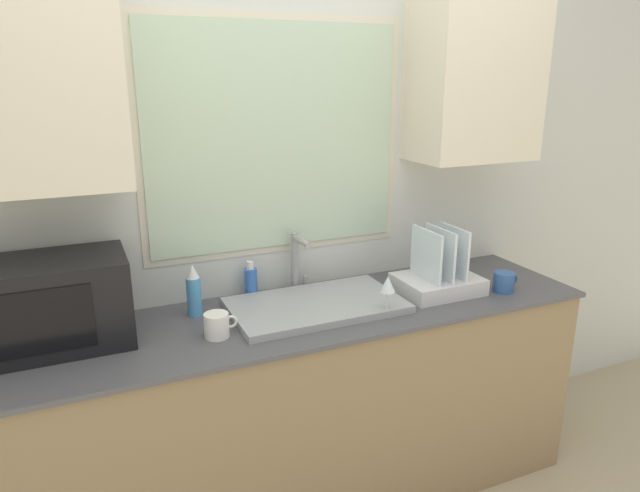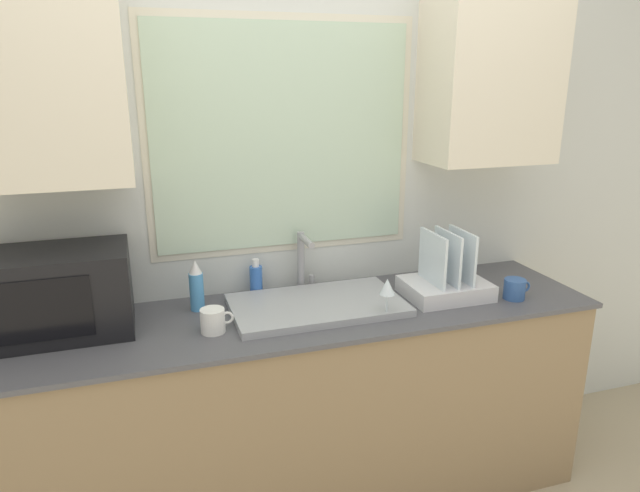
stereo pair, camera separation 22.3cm
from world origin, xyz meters
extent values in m
cube|color=#8C7251|center=(0.00, 0.30, 0.44)|extent=(2.41, 0.59, 0.88)
cube|color=#4C4C51|center=(0.00, 0.30, 0.89)|extent=(2.44, 0.62, 0.02)
cube|color=silver|center=(0.00, 0.62, 1.30)|extent=(6.00, 0.06, 2.60)
cube|color=beige|center=(0.00, 0.59, 1.57)|extent=(1.15, 0.01, 0.99)
cube|color=#B2CCB2|center=(0.00, 0.59, 1.57)|extent=(1.09, 0.01, 0.93)
cube|color=beige|center=(-0.88, 0.43, 1.85)|extent=(0.55, 0.32, 0.80)
cube|color=beige|center=(0.88, 0.43, 1.85)|extent=(0.55, 0.32, 0.80)
cube|color=#9EA0A5|center=(0.06, 0.31, 0.92)|extent=(0.70, 0.41, 0.03)
cylinder|color=#99999E|center=(0.06, 0.54, 1.03)|extent=(0.03, 0.03, 0.26)
cylinder|color=#99999E|center=(0.06, 0.46, 1.15)|extent=(0.03, 0.16, 0.03)
cylinder|color=#99999E|center=(0.11, 0.54, 0.93)|extent=(0.02, 0.02, 0.06)
cube|color=black|center=(-0.91, 0.39, 1.06)|extent=(0.51, 0.33, 0.32)
cube|color=black|center=(-0.95, 0.22, 1.06)|extent=(0.33, 0.01, 0.22)
cube|color=silver|center=(0.63, 0.27, 0.94)|extent=(0.35, 0.27, 0.07)
cube|color=silver|center=(0.56, 0.27, 1.08)|extent=(0.01, 0.22, 0.22)
cube|color=silver|center=(0.63, 0.27, 1.08)|extent=(0.01, 0.22, 0.22)
cube|color=silver|center=(0.70, 0.27, 1.08)|extent=(0.01, 0.22, 0.22)
cylinder|color=#4C99D8|center=(-0.41, 0.45, 0.98)|extent=(0.06, 0.06, 0.16)
cone|color=silver|center=(-0.41, 0.45, 1.09)|extent=(0.05, 0.05, 0.06)
cylinder|color=blue|center=(-0.15, 0.54, 0.96)|extent=(0.06, 0.06, 0.13)
cylinder|color=white|center=(-0.15, 0.54, 1.05)|extent=(0.03, 0.03, 0.03)
cylinder|color=white|center=(-0.38, 0.21, 0.95)|extent=(0.09, 0.09, 0.09)
torus|color=white|center=(-0.33, 0.21, 0.95)|extent=(0.05, 0.01, 0.05)
cylinder|color=silver|center=(0.29, 0.13, 0.90)|extent=(0.06, 0.06, 0.00)
cylinder|color=silver|center=(0.29, 0.13, 0.95)|extent=(0.01, 0.01, 0.10)
cone|color=silver|center=(0.29, 0.13, 1.03)|extent=(0.06, 0.06, 0.06)
cylinder|color=#335999|center=(0.89, 0.15, 0.94)|extent=(0.09, 0.09, 0.09)
torus|color=#335999|center=(0.95, 0.15, 0.95)|extent=(0.05, 0.01, 0.05)
camera|label=1|loc=(-0.81, -1.68, 1.83)|focal=32.00mm
camera|label=2|loc=(-0.60, -1.76, 1.83)|focal=32.00mm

